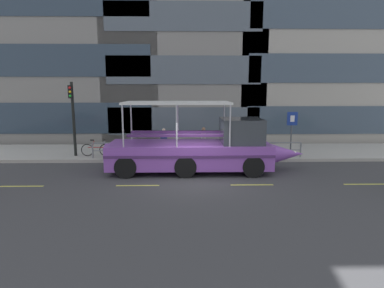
{
  "coord_description": "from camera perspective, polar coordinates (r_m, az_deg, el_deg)",
  "views": [
    {
      "loc": [
        -0.39,
        -14.21,
        3.98
      ],
      "look_at": [
        -0.08,
        1.43,
        1.3
      ],
      "focal_mm": 30.06,
      "sensor_mm": 36.0,
      "label": 1
    }
  ],
  "objects": [
    {
      "name": "pedestrian_near_bow",
      "position": [
        18.96,
        9.97,
        1.18
      ],
      "size": [
        0.23,
        0.49,
        1.71
      ],
      "color": "#47423D",
      "rests_on": "sidewalk"
    },
    {
      "name": "leaned_bicycle",
      "position": [
        19.19,
        -16.61,
        -0.96
      ],
      "size": [
        1.74,
        0.46,
        0.96
      ],
      "color": "black",
      "rests_on": "sidewalk"
    },
    {
      "name": "pedestrian_mid_right",
      "position": [
        19.2,
        -5.02,
        1.02
      ],
      "size": [
        0.4,
        0.27,
        1.5
      ],
      "color": "black",
      "rests_on": "sidewalk"
    },
    {
      "name": "curb_guardrail",
      "position": [
        17.96,
        0.94,
        -0.58
      ],
      "size": [
        11.77,
        0.09,
        0.87
      ],
      "color": "gray",
      "rests_on": "sidewalk"
    },
    {
      "name": "traffic_light_pole",
      "position": [
        19.38,
        -20.41,
        5.39
      ],
      "size": [
        0.24,
        0.46,
        4.2
      ],
      "color": "black",
      "rests_on": "sidewalk"
    },
    {
      "name": "duck_tour_boat",
      "position": [
        15.62,
        1.64,
        -0.92
      ],
      "size": [
        9.64,
        2.64,
        3.39
      ],
      "color": "purple",
      "rests_on": "ground_plane"
    },
    {
      "name": "parking_sign",
      "position": [
        19.2,
        17.29,
        3.05
      ],
      "size": [
        0.6,
        0.12,
        2.53
      ],
      "color": "#4C4F54",
      "rests_on": "sidewalk"
    },
    {
      "name": "ground_plane",
      "position": [
        14.76,
        0.4,
        -5.92
      ],
      "size": [
        120.0,
        120.0,
        0.0
      ],
      "primitive_type": "plane",
      "color": "#3D3D3F"
    },
    {
      "name": "lane_centreline",
      "position": [
        13.58,
        0.55,
        -7.32
      ],
      "size": [
        25.8,
        0.12,
        0.01
      ],
      "color": "#DBD64C",
      "rests_on": "ground_plane"
    },
    {
      "name": "sidewalk",
      "position": [
        20.19,
        -0.02,
        -1.38
      ],
      "size": [
        32.0,
        4.8,
        0.18
      ],
      "primitive_type": "cube",
      "color": "#A8A59E",
      "rests_on": "ground_plane"
    },
    {
      "name": "pedestrian_mid_left",
      "position": [
        18.75,
        2.04,
        1.04
      ],
      "size": [
        0.3,
        0.41,
        1.61
      ],
      "color": "#1E2338",
      "rests_on": "sidewalk"
    },
    {
      "name": "curb_edge",
      "position": [
        17.76,
        0.13,
        -2.93
      ],
      "size": [
        32.0,
        0.18,
        0.18
      ],
      "primitive_type": "cube",
      "color": "#B2ADA3",
      "rests_on": "ground_plane"
    }
  ]
}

